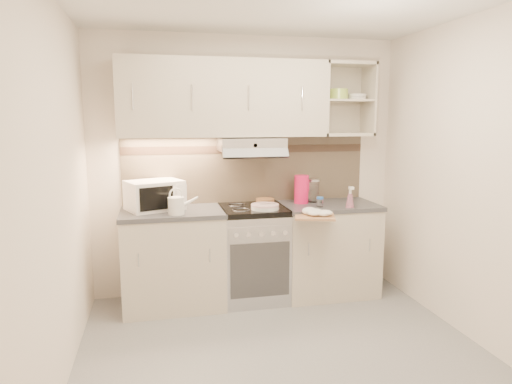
% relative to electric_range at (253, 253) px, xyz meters
% --- Properties ---
extents(ground, '(3.00, 3.00, 0.00)m').
position_rel_electric_range_xyz_m(ground, '(0.00, -1.10, -0.45)').
color(ground, gray).
rests_on(ground, ground).
extents(room_shell, '(3.04, 2.84, 2.52)m').
position_rel_electric_range_xyz_m(room_shell, '(0.00, -0.73, 1.18)').
color(room_shell, white).
rests_on(room_shell, ground).
extents(base_cabinet_left, '(0.90, 0.60, 0.86)m').
position_rel_electric_range_xyz_m(base_cabinet_left, '(-0.75, 0.00, -0.02)').
color(base_cabinet_left, beige).
rests_on(base_cabinet_left, ground).
extents(worktop_left, '(0.92, 0.62, 0.04)m').
position_rel_electric_range_xyz_m(worktop_left, '(-0.75, 0.00, 0.43)').
color(worktop_left, '#47474C').
rests_on(worktop_left, base_cabinet_left).
extents(base_cabinet_right, '(0.90, 0.60, 0.86)m').
position_rel_electric_range_xyz_m(base_cabinet_right, '(0.75, 0.00, -0.02)').
color(base_cabinet_right, beige).
rests_on(base_cabinet_right, ground).
extents(worktop_right, '(0.92, 0.62, 0.04)m').
position_rel_electric_range_xyz_m(worktop_right, '(0.75, 0.00, 0.43)').
color(worktop_right, '#47474C').
rests_on(worktop_right, base_cabinet_right).
extents(electric_range, '(0.60, 0.60, 0.90)m').
position_rel_electric_range_xyz_m(electric_range, '(0.00, 0.00, 0.00)').
color(electric_range, '#B7B7BC').
rests_on(electric_range, ground).
extents(microwave, '(0.57, 0.50, 0.27)m').
position_rel_electric_range_xyz_m(microwave, '(-0.90, 0.07, 0.58)').
color(microwave, white).
rests_on(microwave, worktop_left).
extents(watering_can, '(0.27, 0.14, 0.23)m').
position_rel_electric_range_xyz_m(watering_can, '(-0.71, -0.18, 0.53)').
color(watering_can, silver).
rests_on(watering_can, worktop_left).
extents(plate_stack, '(0.25, 0.25, 0.05)m').
position_rel_electric_range_xyz_m(plate_stack, '(0.08, -0.14, 0.47)').
color(plate_stack, silver).
rests_on(plate_stack, electric_range).
extents(bread_loaf, '(0.18, 0.18, 0.04)m').
position_rel_electric_range_xyz_m(bread_loaf, '(0.15, 0.16, 0.47)').
color(bread_loaf, '#B36440').
rests_on(bread_loaf, electric_range).
extents(pink_pitcher, '(0.15, 0.14, 0.28)m').
position_rel_electric_range_xyz_m(pink_pitcher, '(0.50, 0.08, 0.59)').
color(pink_pitcher, '#DF114D').
rests_on(pink_pitcher, worktop_right).
extents(glass_jar, '(0.12, 0.12, 0.23)m').
position_rel_electric_range_xyz_m(glass_jar, '(0.64, 0.13, 0.56)').
color(glass_jar, silver).
rests_on(glass_jar, worktop_right).
extents(spice_jar, '(0.06, 0.06, 0.09)m').
position_rel_electric_range_xyz_m(spice_jar, '(0.61, -0.13, 0.50)').
color(spice_jar, white).
rests_on(spice_jar, worktop_right).
extents(spray_bottle, '(0.08, 0.08, 0.21)m').
position_rel_electric_range_xyz_m(spray_bottle, '(0.87, -0.22, 0.53)').
color(spray_bottle, pink).
rests_on(spray_bottle, worktop_right).
extents(cutting_board, '(0.42, 0.40, 0.02)m').
position_rel_electric_range_xyz_m(cutting_board, '(0.47, -0.38, 0.42)').
color(cutting_board, '#A26950').
rests_on(cutting_board, base_cabinet_right).
extents(dish_towel, '(0.31, 0.27, 0.08)m').
position_rel_electric_range_xyz_m(dish_towel, '(0.48, -0.37, 0.47)').
color(dish_towel, white).
rests_on(dish_towel, cutting_board).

